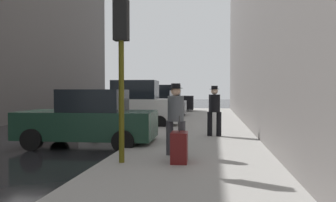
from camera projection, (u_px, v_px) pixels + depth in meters
name	position (u px, v px, depth m)	size (l,w,h in m)	color
ground_plane	(28.00, 140.00, 11.58)	(120.00, 120.00, 0.00)	black
sidewalk	(197.00, 142.00, 10.74)	(4.00, 40.00, 0.15)	gray
parked_dark_green_sedan	(89.00, 119.00, 10.29)	(4.25, 2.15, 1.79)	#193828
parked_white_van	(132.00, 106.00, 15.72)	(4.65, 2.16, 2.25)	silver
parked_gray_coupe	(155.00, 105.00, 21.66)	(4.21, 2.08, 1.79)	slate
parked_black_suv	(166.00, 100.00, 26.64)	(4.67, 2.20, 2.25)	black
fire_hydrant	(172.00, 116.00, 16.36)	(0.42, 0.22, 0.70)	red
traffic_light	(121.00, 45.00, 7.22)	(0.32, 0.32, 3.60)	#514C0F
pedestrian_with_beanie	(176.00, 116.00, 8.07)	(0.53, 0.49, 1.78)	#333338
pedestrian_with_fedora	(214.00, 108.00, 11.56)	(0.52, 0.44, 1.78)	black
rolling_suitcase	(179.00, 147.00, 7.28)	(0.38, 0.57, 1.04)	#591414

